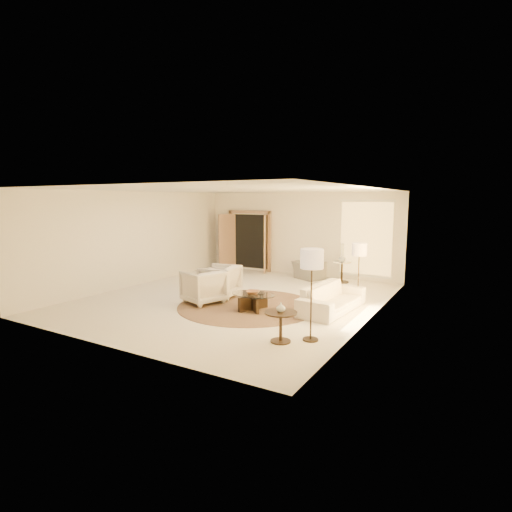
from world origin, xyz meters
The scene contains 18 objects.
room centered at (0.00, 0.00, 1.40)m, with size 7.04×8.04×2.83m.
windows_right centered at (3.45, 0.10, 1.35)m, with size 0.10×6.40×2.40m, color #FFCB66, non-canonical shape.
window_back_corner centered at (2.30, 3.95, 1.35)m, with size 1.70×0.10×2.40m, color #FFCB66, non-canonical shape.
curtains_right centered at (3.40, 1.00, 1.30)m, with size 0.06×5.20×2.60m, color beige, non-canonical shape.
french_doors centered at (-1.90, 3.82, 1.07)m, with size 1.95×0.66×2.16m.
area_rug centered at (0.68, -0.45, 0.01)m, with size 3.42×3.42×0.01m, color #40291B.
sofa centered at (2.58, 0.15, 0.31)m, with size 2.12×0.83×0.62m, color beige.
armchair_left centered at (-0.45, -0.04, 0.46)m, with size 0.90×0.84×0.93m, color beige.
armchair_right centered at (-0.44, -0.75, 0.45)m, with size 0.88×0.83×0.91m, color beige.
accent_chair centered at (0.64, 3.40, 0.39)m, with size 0.89×0.58×0.78m, color gray.
coffee_table centered at (0.97, -0.72, 0.24)m, with size 1.24×1.24×0.39m.
end_table centered at (2.47, -2.27, 0.38)m, with size 0.59×0.59×0.56m.
side_table centered at (1.74, 3.40, 0.40)m, with size 0.57×0.57×0.66m.
floor_lamp_near centered at (2.90, 1.12, 1.28)m, with size 0.37×0.37×1.51m.
floor_lamp_far centered at (2.90, -1.92, 1.43)m, with size 0.41×0.41×1.68m.
bowl centered at (0.97, -0.72, 0.43)m, with size 0.32×0.32×0.08m, color brown.
end_vase centered at (2.47, -2.27, 0.64)m, with size 0.16×0.16×0.17m, color silver.
side_vase centered at (1.74, 3.40, 0.77)m, with size 0.22×0.22×0.23m, color silver.
Camera 1 is at (5.56, -8.48, 2.54)m, focal length 28.00 mm.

